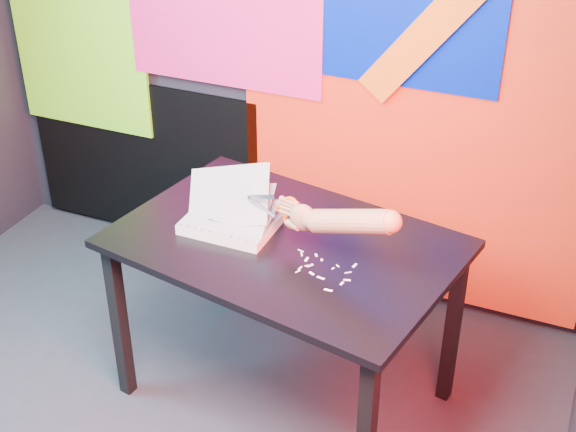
% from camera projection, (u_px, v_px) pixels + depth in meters
% --- Properties ---
extents(room, '(3.01, 3.01, 2.71)m').
position_uv_depth(room, '(65.00, 144.00, 2.25)').
color(room, '#28282E').
rests_on(room, ground).
extents(backdrop, '(2.88, 0.05, 2.08)m').
position_uv_depth(backdrop, '(289.00, 93.00, 3.58)').
color(backdrop, red).
rests_on(backdrop, ground).
extents(work_table, '(1.35, 1.02, 0.75)m').
position_uv_depth(work_table, '(285.00, 260.00, 2.97)').
color(work_table, black).
rests_on(work_table, ground).
extents(printout_stack, '(0.37, 0.25, 0.26)m').
position_uv_depth(printout_stack, '(230.00, 222.00, 2.99)').
color(printout_stack, white).
rests_on(printout_stack, work_table).
extents(scissors, '(0.23, 0.06, 0.13)m').
position_uv_depth(scissors, '(288.00, 212.00, 2.83)').
color(scissors, '#9FA1B2').
rests_on(scissors, printout_stack).
extents(hand_forearm, '(0.46, 0.15, 0.20)m').
position_uv_depth(hand_forearm, '(343.00, 220.00, 2.69)').
color(hand_forearm, '#9E7455').
rests_on(hand_forearm, work_table).
extents(paper_clippings, '(0.24, 0.19, 0.00)m').
position_uv_depth(paper_clippings, '(322.00, 269.00, 2.76)').
color(paper_clippings, white).
rests_on(paper_clippings, work_table).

